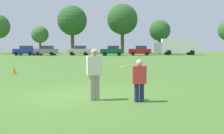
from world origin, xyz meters
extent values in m
plane|color=#47702D|center=(0.00, 0.00, 0.00)|extent=(165.74, 165.74, 0.00)
cylinder|color=gray|center=(0.66, -0.93, 0.42)|extent=(0.17, 0.17, 0.84)
cylinder|color=gray|center=(0.84, -0.89, 0.42)|extent=(0.17, 0.17, 0.84)
cube|color=silver|center=(0.75, -0.91, 1.16)|extent=(0.53, 0.39, 0.63)
sphere|color=tan|center=(0.75, -0.91, 1.58)|extent=(0.24, 0.24, 0.24)
cylinder|color=#1E234C|center=(2.29, -1.19, 0.30)|extent=(0.15, 0.15, 0.60)
cylinder|color=#1E234C|center=(2.13, -1.19, 0.30)|extent=(0.15, 0.15, 0.60)
cube|color=red|center=(2.21, -1.19, 0.88)|extent=(0.43, 0.26, 0.56)
sphere|color=#D8AD8C|center=(2.21, -1.19, 1.26)|extent=(0.21, 0.21, 0.21)
cylinder|color=yellow|center=(1.76, -0.96, 1.13)|extent=(0.27, 0.27, 0.06)
cube|color=#D8590C|center=(-5.08, 7.26, 0.01)|extent=(0.32, 0.32, 0.03)
cone|color=orange|center=(-5.08, 7.26, 0.26)|extent=(0.24, 0.24, 0.45)
cube|color=navy|center=(-15.35, 39.54, 0.78)|extent=(4.29, 2.01, 0.90)
cube|color=#2D333D|center=(-15.10, 39.52, 1.50)|extent=(2.08, 1.74, 0.64)
cylinder|color=black|center=(-16.70, 38.61, 0.33)|extent=(0.67, 0.25, 0.66)
cylinder|color=black|center=(-16.60, 40.60, 0.33)|extent=(0.67, 0.25, 0.66)
cylinder|color=black|center=(-14.10, 38.47, 0.33)|extent=(0.67, 0.25, 0.66)
cylinder|color=black|center=(-14.00, 40.47, 0.33)|extent=(0.67, 0.25, 0.66)
cube|color=slate|center=(-11.31, 39.26, 0.78)|extent=(4.29, 2.01, 0.90)
cube|color=#2D333D|center=(-11.06, 39.25, 1.50)|extent=(2.08, 1.74, 0.64)
cylinder|color=black|center=(-12.66, 38.33, 0.33)|extent=(0.67, 0.25, 0.66)
cylinder|color=black|center=(-12.56, 40.32, 0.33)|extent=(0.67, 0.25, 0.66)
cylinder|color=black|center=(-10.06, 38.20, 0.33)|extent=(0.67, 0.25, 0.66)
cylinder|color=black|center=(-9.96, 40.19, 0.33)|extent=(0.67, 0.25, 0.66)
cube|color=#B7AD99|center=(-5.16, 40.08, 0.78)|extent=(4.29, 2.01, 0.90)
cube|color=#2D333D|center=(-4.91, 40.07, 1.50)|extent=(2.08, 1.74, 0.64)
cylinder|color=black|center=(-6.51, 39.15, 0.33)|extent=(0.67, 0.25, 0.66)
cylinder|color=black|center=(-6.40, 41.14, 0.33)|extent=(0.67, 0.25, 0.66)
cylinder|color=black|center=(-3.91, 39.01, 0.33)|extent=(0.67, 0.25, 0.66)
cylinder|color=black|center=(-3.80, 41.01, 0.33)|extent=(0.67, 0.25, 0.66)
cube|color=#0C4C2D|center=(1.11, 38.28, 0.78)|extent=(4.29, 2.01, 0.90)
cube|color=#2D333D|center=(1.36, 38.27, 1.50)|extent=(2.08, 1.74, 0.64)
cylinder|color=black|center=(-0.25, 37.35, 0.33)|extent=(0.67, 0.25, 0.66)
cylinder|color=black|center=(-0.14, 39.35, 0.33)|extent=(0.67, 0.25, 0.66)
cylinder|color=black|center=(2.36, 37.22, 0.33)|extent=(0.67, 0.25, 0.66)
cylinder|color=black|center=(2.46, 39.22, 0.33)|extent=(0.67, 0.25, 0.66)
cube|color=maroon|center=(6.31, 39.68, 0.78)|extent=(4.29, 2.01, 0.90)
cube|color=#2D333D|center=(6.56, 39.67, 1.50)|extent=(2.08, 1.74, 0.64)
cylinder|color=black|center=(4.96, 38.75, 0.33)|extent=(0.67, 0.25, 0.66)
cylinder|color=black|center=(5.06, 40.75, 0.33)|extent=(0.67, 0.25, 0.66)
cylinder|color=black|center=(7.56, 38.62, 0.33)|extent=(0.67, 0.25, 0.66)
cylinder|color=black|center=(7.66, 40.61, 0.33)|extent=(0.67, 0.25, 0.66)
cube|color=white|center=(14.30, 41.92, 1.83)|extent=(6.92, 2.84, 2.70)
cube|color=#B2B2B7|center=(10.10, 42.14, 1.48)|extent=(1.92, 2.39, 2.00)
cylinder|color=black|center=(12.02, 40.67, 0.48)|extent=(0.97, 0.33, 0.96)
cylinder|color=black|center=(12.16, 43.40, 0.48)|extent=(0.97, 0.33, 0.96)
cylinder|color=black|center=(16.43, 40.44, 0.48)|extent=(0.97, 0.33, 0.96)
cylinder|color=black|center=(16.57, 43.18, 0.48)|extent=(0.97, 0.33, 0.96)
cylinder|color=brown|center=(-15.64, 50.67, 1.38)|extent=(0.46, 0.46, 2.75)
sphere|color=#3D7033|center=(-15.64, 50.67, 4.42)|extent=(3.93, 3.93, 3.93)
cylinder|color=brown|center=(-7.95, 49.59, 2.33)|extent=(0.78, 0.78, 4.65)
sphere|color=#285623|center=(-7.95, 49.59, 7.48)|extent=(6.65, 6.65, 6.65)
cylinder|color=brown|center=(3.41, 51.05, 2.45)|extent=(0.82, 0.82, 4.91)
sphere|color=#285623|center=(3.41, 51.05, 7.89)|extent=(7.01, 7.01, 7.01)
cylinder|color=brown|center=(11.57, 48.20, 1.60)|extent=(0.53, 0.53, 3.21)
sphere|color=#285623|center=(11.57, 48.20, 5.16)|extent=(4.58, 4.58, 4.58)
camera|label=1|loc=(1.39, -9.43, 1.80)|focal=41.62mm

